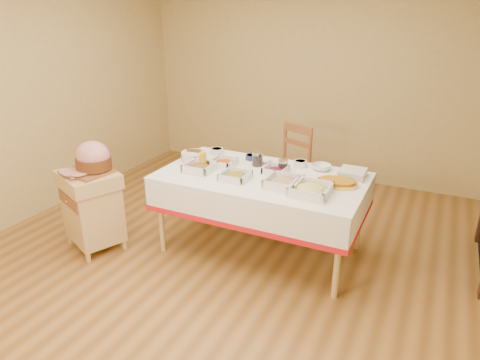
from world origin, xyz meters
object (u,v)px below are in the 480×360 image
Objects in this scene: preserve_jar_right at (283,167)px; bread_basket at (194,156)px; dining_table at (261,192)px; ham_on_board at (92,159)px; butcher_cart at (92,205)px; preserve_jar_left at (257,160)px; dining_chair at (288,168)px; brass_platter at (337,182)px; plate_stack at (353,173)px; mustard_bottle at (203,159)px.

bread_basket is at bearing -174.54° from preserve_jar_right.
ham_on_board reaches higher than dining_table.
dining_table is 2.41× the size of butcher_cart.
bread_basket is (-0.89, -0.08, -0.00)m from preserve_jar_right.
preserve_jar_right is 0.46× the size of bread_basket.
ham_on_board is 3.36× the size of preserve_jar_left.
dining_table is at bearing -84.43° from dining_chair.
bread_basket is 1.41m from brass_platter.
bread_basket is at bearing -167.12° from preserve_jar_left.
preserve_jar_left is at bearing 169.71° from brass_platter.
plate_stack is at bearing 14.43° from preserve_jar_right.
bread_basket is (-0.75, 0.08, 0.21)m from dining_table.
dining_chair is 3.91× the size of bread_basket.
ham_on_board is at bearing -157.17° from dining_table.
preserve_jar_left reaches higher than plate_stack.
plate_stack is (1.30, 0.39, -0.05)m from mustard_bottle.
dining_table is 0.98m from dining_chair.
butcher_cart is at bearing -134.98° from bread_basket.
brass_platter is at bearing -9.76° from preserve_jar_right.
ham_on_board is 1.98× the size of plate_stack.
butcher_cart is 1.06m from bread_basket.
butcher_cart is 1.81m from preserve_jar_right.
ham_on_board reaches higher than plate_stack.
dining_table is at bearing -5.75° from bread_basket.
mustard_bottle reaches higher than bread_basket.
dining_table is 13.88× the size of preserve_jar_left.
dining_chair is at bearing 53.97° from bread_basket.
butcher_cart is at bearing -156.63° from dining_table.
plate_stack is (1.48, 0.24, -0.01)m from bread_basket.
ham_on_board is at bearing -134.56° from bread_basket.
mustard_bottle is (0.84, 0.52, -0.03)m from ham_on_board.
mustard_bottle is 0.56× the size of brass_platter.
preserve_jar_right is 0.62m from plate_stack.
preserve_jar_right reaches higher than brass_platter.
butcher_cart is at bearing -161.71° from brass_platter.
ham_on_board is at bearing -154.05° from preserve_jar_right.
dining_table is 0.62m from mustard_bottle.
preserve_jar_right is (0.28, -0.06, -0.01)m from preserve_jar_left.
ham_on_board is 2.30× the size of mustard_bottle.
plate_stack is (0.60, 0.15, -0.02)m from preserve_jar_right.
mustard_bottle reaches higher than butcher_cart.
dining_table is 0.34m from preserve_jar_left.
ham_on_board is 2.17m from brass_platter.
dining_table is at bearing -57.60° from preserve_jar_left.
mustard_bottle reaches higher than brass_platter.
plate_stack is (0.87, 0.10, -0.03)m from preserve_jar_left.
dining_table is 1.55m from ham_on_board.
preserve_jar_left is at bearing -93.14° from dining_chair.
dining_chair is 5.02× the size of mustard_bottle.
brass_platter is at bearing -0.19° from bread_basket.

